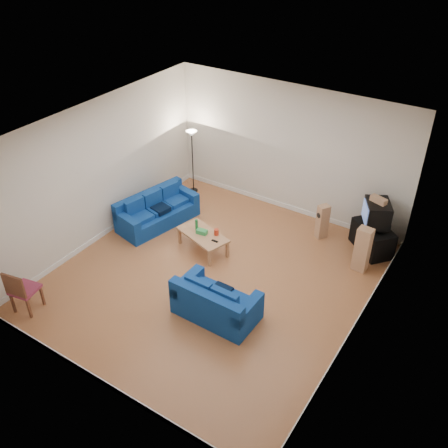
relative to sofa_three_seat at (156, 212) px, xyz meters
The scene contains 16 objects.
room 2.80m from the sofa_three_seat, 22.88° to the right, with size 6.01×6.51×3.21m.
sofa_three_seat is the anchor object (origin of this frame).
sofa_loveseat 3.53m from the sofa_three_seat, 32.85° to the right, with size 1.56×0.89×0.78m.
coffee_table 1.61m from the sofa_three_seat, 11.08° to the right, with size 1.31×0.92×0.43m.
bottle 1.43m from the sofa_three_seat, 10.79° to the right, with size 0.06×0.06×0.27m, color #197233.
tissue_box 1.60m from the sofa_three_seat, 11.35° to the right, with size 0.24×0.13×0.10m, color green.
red_canister 1.87m from the sofa_three_seat, ahead, with size 0.10×0.10×0.14m, color red.
remote 2.00m from the sofa_three_seat, 11.63° to the right, with size 0.15×0.05×0.02m, color black.
tv_stand 5.03m from the sofa_three_seat, 20.12° to the left, with size 1.00×0.56×0.61m, color black.
av_receiver 5.10m from the sofa_three_seat, 20.23° to the left, with size 0.44×0.35×0.10m, color black.
television 5.06m from the sofa_three_seat, 20.05° to the left, with size 0.75×0.82×0.52m.
centre_speaker 5.10m from the sofa_three_seat, 20.09° to the left, with size 0.36×0.14×0.12m, color tan.
speaker_left 3.92m from the sofa_three_seat, 24.01° to the left, with size 0.29×0.31×0.83m.
speaker_right 4.84m from the sofa_three_seat, 11.11° to the left, with size 0.33×0.26×1.02m.
floor_lamp 2.07m from the sofa_three_seat, 94.97° to the left, with size 0.29×0.29×1.72m.
dining_chair 3.75m from the sofa_three_seat, 92.10° to the right, with size 0.54×0.54×0.96m.
Camera 1 is at (4.53, -6.63, 6.69)m, focal length 40.00 mm.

